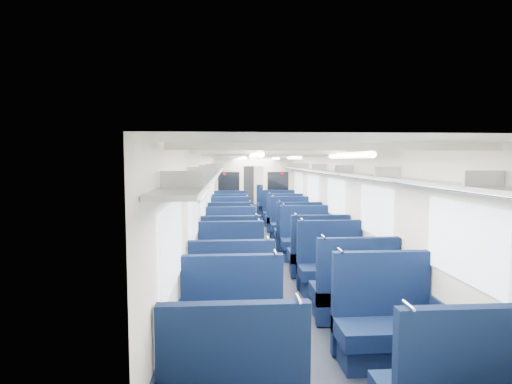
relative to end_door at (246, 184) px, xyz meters
The scene contains 35 objects.
floor 9.00m from the end_door, 90.00° to the right, with size 2.80×18.00×0.01m, color black.
ceiling 9.04m from the end_door, 90.00° to the right, with size 2.80×18.00×0.01m, color white.
wall_left 9.05m from the end_door, 98.90° to the right, with size 0.02×18.00×2.35m, color silver.
dado_left 9.07m from the end_door, 98.81° to the right, with size 0.03×17.90×0.70m, color #111C3A.
wall_right 9.05m from the end_door, 81.10° to the right, with size 0.02×18.00×2.35m, color silver.
dado_right 9.07m from the end_door, 81.19° to the right, with size 0.03×17.90×0.70m, color #111C3A.
wall_far 0.19m from the end_door, 90.00° to the left, with size 2.80×0.02×2.35m, color silver.
luggage_rack_left 9.07m from the end_door, 97.73° to the right, with size 0.36×17.40×0.18m.
luggage_rack_right 9.07m from the end_door, 82.27° to the right, with size 0.36×17.40×0.18m.
windows 9.41m from the end_door, 90.00° to the right, with size 2.78×15.60×0.75m.
ceiling_fittings 9.29m from the end_door, 90.00° to the right, with size 2.70×16.06×0.11m.
end_door is the anchor object (origin of this frame).
bulkhead 5.94m from the end_door, 90.00° to the right, with size 2.80×0.10×2.35m.
seat_2 16.04m from the end_door, 92.97° to the right, with size 1.10×0.61×1.23m.
seat_3 15.99m from the end_door, 87.02° to the right, with size 1.10×0.61×1.23m.
seat_4 14.96m from the end_door, 93.18° to the right, with size 1.10×0.61×1.23m.
seat_5 14.89m from the end_door, 86.80° to the right, with size 1.10×0.61×1.23m.
seat_6 13.69m from the end_door, 93.48° to the right, with size 1.10×0.61×1.23m.
seat_7 13.69m from the end_door, 86.52° to the right, with size 1.10×0.61×1.23m.
seat_8 12.73m from the end_door, 93.74° to the right, with size 1.10×0.61×1.23m.
seat_9 12.72m from the end_door, 86.26° to the right, with size 1.10×0.61×1.23m.
seat_10 11.61m from the end_door, 94.10° to the right, with size 1.10×0.61×1.23m.
seat_11 11.43m from the end_door, 85.83° to the right, with size 1.10×0.61×1.23m.
seat_12 10.37m from the end_door, 94.60° to the right, with size 1.10×0.61×1.23m.
seat_13 10.45m from the end_door, 85.44° to the right, with size 1.10×0.61×1.23m.
seat_14 9.21m from the end_door, 95.18° to the right, with size 1.10×0.61×1.23m.
seat_15 9.23m from the end_door, 84.83° to the right, with size 1.10×0.61×1.23m.
seat_16 8.02m from the end_door, 95.95° to the right, with size 1.10×0.61×1.23m.
seat_17 7.99m from the end_door, 84.02° to the right, with size 1.10×0.61×1.23m.
seat_18 7.00m from the end_door, 96.83° to the right, with size 1.10×0.61×1.23m.
seat_19 6.83m from the end_door, 82.99° to the right, with size 1.10×0.61×1.23m.
seat_20 5.03m from the end_door, 99.57° to the right, with size 1.10×0.61×1.23m.
seat_21 4.90m from the end_door, 80.18° to the right, with size 1.10×0.61×1.23m.
seat_22 3.86m from the end_door, 102.59° to the right, with size 1.10×0.61×1.23m.
seat_23 3.85m from the end_door, 77.40° to the right, with size 1.10×0.61×1.23m.
Camera 1 is at (-0.86, -11.12, 2.20)m, focal length 27.97 mm.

